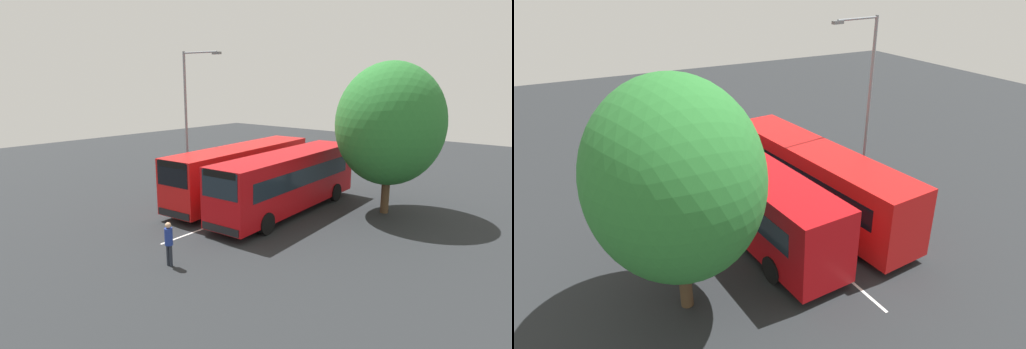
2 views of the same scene
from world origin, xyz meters
TOP-DOWN VIEW (x-y plane):
  - ground_plane at (0.00, 0.00)m, footprint 70.84×70.84m
  - bus_far_left at (-0.27, -1.86)m, footprint 11.46×3.38m
  - bus_center_left at (-0.24, 1.62)m, footprint 11.43×3.13m
  - pedestrian at (8.46, 2.32)m, footprint 0.34×0.34m
  - street_lamp at (0.77, -5.27)m, footprint 0.58×2.83m
  - depot_tree at (-3.67, 5.75)m, footprint 6.23×5.61m
  - lane_stripe_outer_left at (0.00, 0.00)m, footprint 14.63×0.53m

SIDE VIEW (x-z plane):
  - ground_plane at x=0.00m, z-range 0.00..0.00m
  - lane_stripe_outer_left at x=0.00m, z-range 0.00..0.01m
  - pedestrian at x=8.46m, z-range 0.17..1.97m
  - bus_far_left at x=-0.27m, z-range 0.18..3.49m
  - bus_center_left at x=-0.24m, z-range 0.18..3.49m
  - depot_tree at x=-3.67m, z-range 0.81..8.99m
  - street_lamp at x=0.77m, z-range 0.65..9.52m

